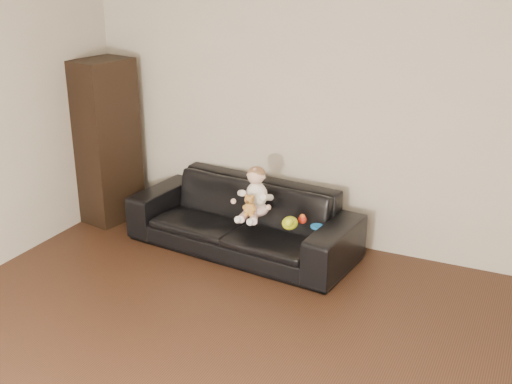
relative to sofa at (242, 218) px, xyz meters
The scene contains 9 objects.
wall_back 1.33m from the sofa, 34.39° to the left, with size 5.00×5.00×0.00m, color #BFB5A0.
sofa is the anchor object (origin of this frame).
cabinet 1.63m from the sofa, behind, with size 0.41×0.56×1.62m, color black.
shelf_item 1.76m from the sofa, behind, with size 0.18×0.25×0.28m, color silver.
baby 0.36m from the sofa, 31.52° to the right, with size 0.34×0.40×0.45m.
teddy_bear 0.40m from the sofa, 52.00° to the right, with size 0.13×0.13×0.19m.
toy_green 0.64m from the sofa, 23.61° to the right, with size 0.13×0.16×0.11m, color #BED118.
toy_rattle 0.64m from the sofa, ahead, with size 0.08×0.08×0.08m, color red.
toy_blue_disc 0.78m from the sofa, ahead, with size 0.11×0.11×0.02m, color blue.
Camera 1 is at (1.68, -2.55, 2.57)m, focal length 45.00 mm.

